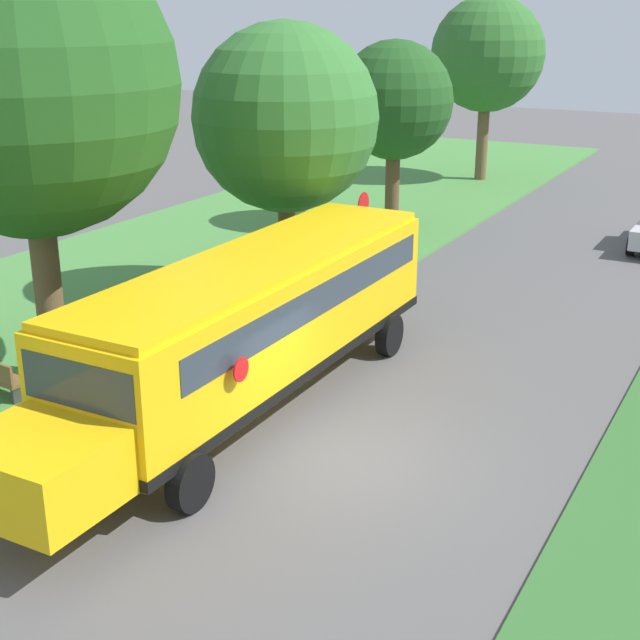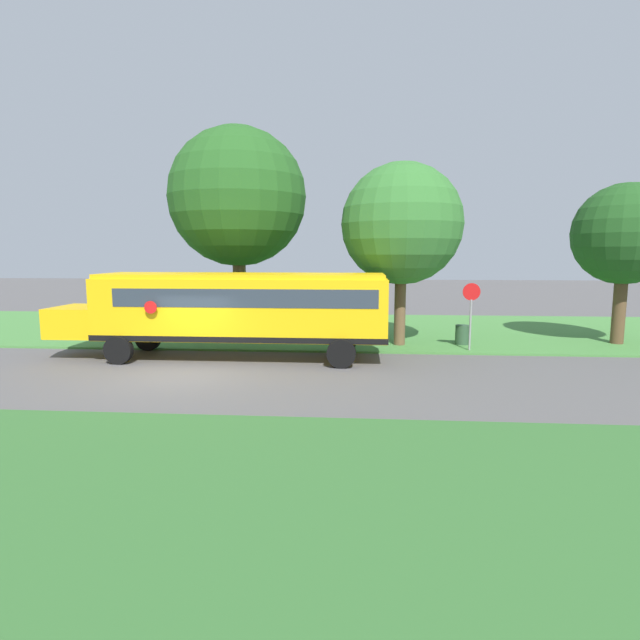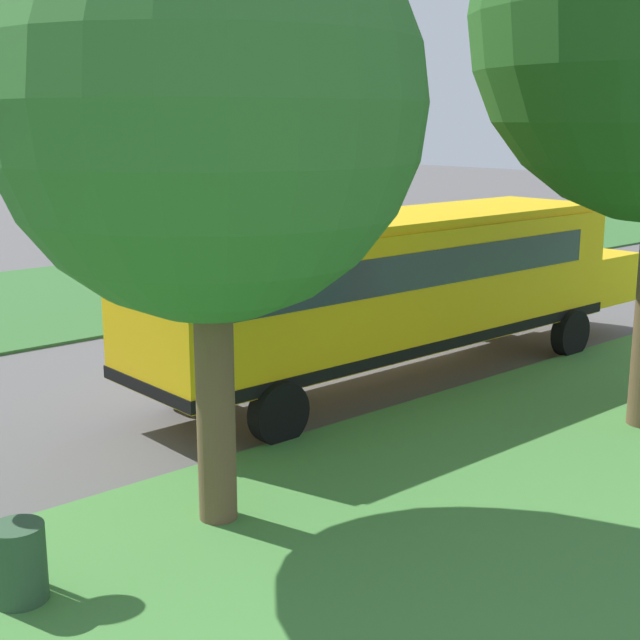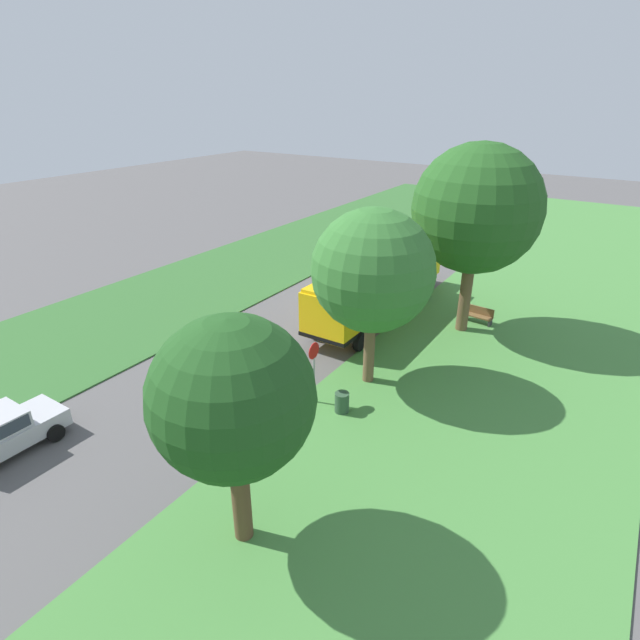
# 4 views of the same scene
# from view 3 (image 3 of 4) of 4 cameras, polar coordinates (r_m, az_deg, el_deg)

# --- Properties ---
(ground_plane) EXTENTS (120.00, 120.00, 0.00)m
(ground_plane) POSITION_cam_3_polar(r_m,az_deg,el_deg) (19.96, 1.66, -1.46)
(ground_plane) COLOR #565454
(grass_far_side) EXTENTS (10.00, 80.00, 0.07)m
(grass_far_side) POSITION_cam_3_polar(r_m,az_deg,el_deg) (27.08, -11.45, 2.15)
(grass_far_side) COLOR #33662D
(grass_far_side) RESTS_ON ground
(school_bus) EXTENTS (2.84, 12.42, 3.16)m
(school_bus) POSITION_cam_3_polar(r_m,az_deg,el_deg) (16.89, 5.15, 2.55)
(school_bus) COLOR yellow
(school_bus) RESTS_ON ground
(oak_tree_roadside_mid) EXTENTS (4.95, 4.95, 7.56)m
(oak_tree_roadside_mid) POSITION_cam_3_polar(r_m,az_deg,el_deg) (10.30, -7.25, 13.51)
(oak_tree_roadside_mid) COLOR brown
(oak_tree_roadside_mid) RESTS_ON ground
(trash_bin) EXTENTS (0.56, 0.56, 0.90)m
(trash_bin) POSITION_cam_3_polar(r_m,az_deg,el_deg) (9.90, -18.71, -14.71)
(trash_bin) COLOR #2D4C33
(trash_bin) RESTS_ON ground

